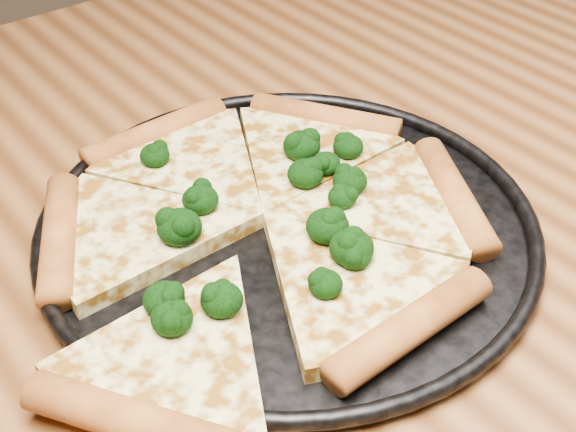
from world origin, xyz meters
TOP-DOWN VIEW (x-y plane):
  - dining_table at (0.00, 0.00)m, footprint 1.20×0.90m
  - pizza_pan at (0.06, -0.04)m, footprint 0.38×0.38m
  - pizza at (0.03, -0.03)m, footprint 0.39×0.34m
  - broccoli_florets at (0.04, -0.05)m, footprint 0.24×0.23m

SIDE VIEW (x-z plane):
  - dining_table at x=0.00m, z-range 0.28..1.03m
  - pizza_pan at x=0.06m, z-range 0.75..0.77m
  - pizza at x=0.03m, z-range 0.75..0.78m
  - broccoli_florets at x=0.04m, z-range 0.77..0.79m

